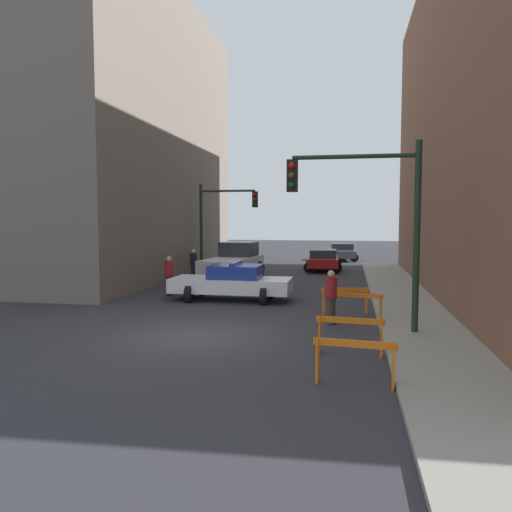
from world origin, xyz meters
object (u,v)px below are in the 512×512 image
object	(u,v)px
barrier_front	(355,355)
pedestrian_crossing	(169,275)
police_car	(232,282)
barrier_back	(357,302)
pedestrian_corner	(193,265)
barrier_mid	(350,330)
parked_car_near	(323,260)
traffic_light_near	(373,207)
white_truck	(234,261)
traffic_light_far	(219,215)
parked_car_mid	(342,252)
barrier_corner	(345,296)
pedestrian_sidewalk	(331,296)

from	to	relation	value
barrier_front	pedestrian_crossing	bearing A→B (deg)	126.81
police_car	barrier_back	world-z (taller)	police_car
pedestrian_corner	barrier_mid	xyz separation A→B (m)	(7.82, -12.44, -0.24)
parked_car_near	pedestrian_crossing	xyz separation A→B (m)	(-5.78, -11.39, 0.19)
traffic_light_near	barrier_front	bearing A→B (deg)	-96.32
traffic_light_near	police_car	distance (m)	7.65
white_truck	pedestrian_corner	world-z (taller)	white_truck
traffic_light_far	white_truck	bearing A→B (deg)	-51.04
barrier_front	barrier_back	world-z (taller)	same
parked_car_mid	barrier_back	size ratio (longest dim) A/B	2.81
pedestrian_crossing	pedestrian_corner	world-z (taller)	same
pedestrian_crossing	traffic_light_near	bearing A→B (deg)	-12.42
white_truck	pedestrian_crossing	xyz separation A→B (m)	(-1.14, -6.96, -0.04)
police_car	barrier_mid	xyz separation A→B (m)	(4.56, -7.23, -0.11)
pedestrian_corner	barrier_corner	world-z (taller)	pedestrian_corner
barrier_mid	police_car	bearing A→B (deg)	122.25
pedestrian_sidewalk	police_car	bearing A→B (deg)	112.59
parked_car_mid	barrier_back	xyz separation A→B (m)	(0.80, -23.03, -0.06)
traffic_light_near	white_truck	bearing A→B (deg)	118.74
traffic_light_far	barrier_back	xyz separation A→B (m)	(7.67, -12.29, -2.78)
traffic_light_far	parked_car_near	size ratio (longest dim) A/B	1.19
pedestrian_crossing	barrier_mid	bearing A→B (deg)	-24.40
barrier_mid	barrier_back	bearing A→B (deg)	86.84
white_truck	traffic_light_far	bearing A→B (deg)	135.44
pedestrian_corner	barrier_corner	bearing A→B (deg)	105.11
barrier_corner	barrier_mid	bearing A→B (deg)	-88.13
pedestrian_corner	barrier_front	bearing A→B (deg)	87.26
parked_car_mid	barrier_corner	world-z (taller)	parked_car_mid
traffic_light_near	pedestrian_corner	world-z (taller)	traffic_light_near
traffic_light_near	parked_car_mid	xyz separation A→B (m)	(-1.16, 24.68, -2.86)
parked_car_near	pedestrian_sidewalk	size ratio (longest dim) A/B	2.62
pedestrian_corner	barrier_back	bearing A→B (deg)	102.34
police_car	white_truck	size ratio (longest dim) A/B	0.84
barrier_corner	traffic_light_near	bearing A→B (deg)	-75.07
pedestrian_sidewalk	barrier_mid	distance (m)	3.44
traffic_light_far	white_truck	size ratio (longest dim) A/B	0.93
pedestrian_corner	barrier_back	distance (m)	11.70
white_truck	barrier_mid	world-z (taller)	white_truck
police_car	traffic_light_far	bearing A→B (deg)	18.09
pedestrian_sidewalk	barrier_mid	size ratio (longest dim) A/B	1.04
police_car	white_truck	xyz separation A→B (m)	(-1.68, 7.52, 0.18)
parked_car_mid	traffic_light_near	bearing A→B (deg)	-92.02
barrier_mid	barrier_back	size ratio (longest dim) A/B	1.01
traffic_light_near	barrier_mid	distance (m)	3.76
police_car	white_truck	bearing A→B (deg)	12.92
police_car	barrier_mid	size ratio (longest dim) A/B	2.95
police_car	pedestrian_sidewalk	xyz separation A→B (m)	(3.99, -3.84, 0.14)
pedestrian_corner	pedestrian_sidewalk	size ratio (longest dim) A/B	1.00
pedestrian_crossing	pedestrian_sidewalk	world-z (taller)	same
pedestrian_sidewalk	barrier_back	xyz separation A→B (m)	(0.79, 0.57, -0.24)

